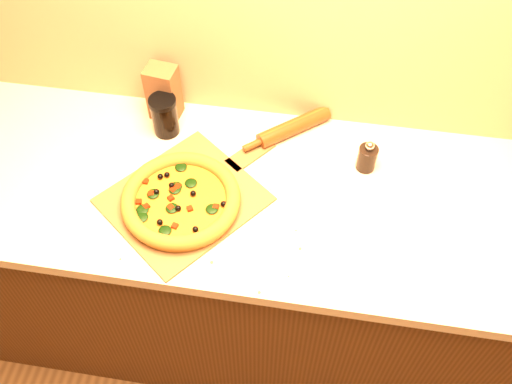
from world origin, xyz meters
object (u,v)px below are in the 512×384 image
(pizza_peel, at_px, (188,197))
(dark_jar, at_px, (165,116))
(pizza, at_px, (181,200))
(rolling_pin, at_px, (294,127))
(pepper_grinder, at_px, (367,157))

(pizza_peel, distance_m, dark_jar, 0.28)
(pizza, bearing_deg, pizza_peel, 73.02)
(rolling_pin, bearing_deg, pepper_grinder, -25.46)
(dark_jar, bearing_deg, pizza, -67.58)
(pizza_peel, distance_m, rolling_pin, 0.41)
(pizza_peel, bearing_deg, pepper_grinder, 59.69)
(rolling_pin, xyz_separation_m, dark_jar, (-0.40, -0.06, 0.04))
(pepper_grinder, bearing_deg, rolling_pin, 154.54)
(pizza, xyz_separation_m, pepper_grinder, (0.51, 0.23, 0.01))
(pizza_peel, relative_size, dark_jar, 4.10)
(pizza_peel, xyz_separation_m, pizza, (-0.01, -0.03, 0.03))
(pepper_grinder, bearing_deg, dark_jar, 175.32)
(pizza_peel, xyz_separation_m, pepper_grinder, (0.50, 0.20, 0.04))
(pizza_peel, distance_m, pepper_grinder, 0.54)
(pepper_grinder, height_order, dark_jar, dark_jar)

